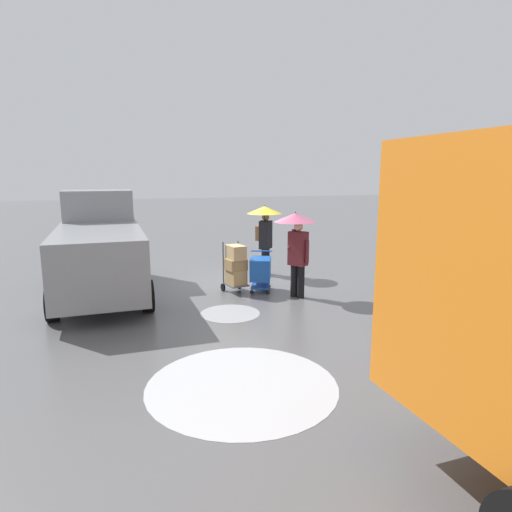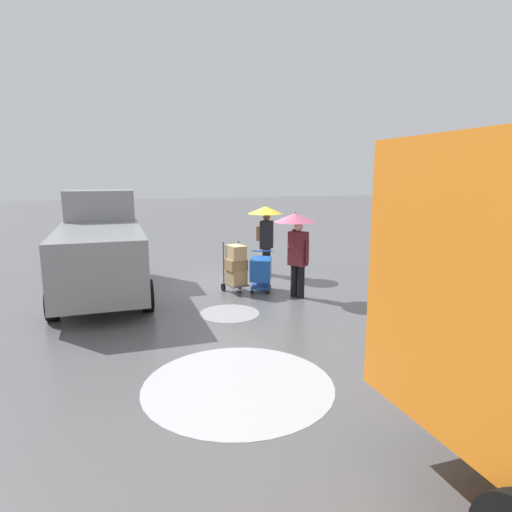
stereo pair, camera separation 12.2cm
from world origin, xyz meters
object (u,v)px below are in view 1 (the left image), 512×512
at_px(hand_dolly_boxes, 236,266).
at_px(pedestrian_black_side, 265,224).
at_px(cargo_van_parked_right, 100,249).
at_px(pedestrian_pink_side, 296,234).
at_px(shopping_cart_vendor, 261,270).
at_px(street_lamp, 386,200).

bearing_deg(hand_dolly_boxes, pedestrian_black_side, -130.21).
bearing_deg(cargo_van_parked_right, pedestrian_pink_side, 158.56).
relative_size(shopping_cart_vendor, street_lamp, 0.26).
bearing_deg(shopping_cart_vendor, street_lamp, 166.43).
bearing_deg(pedestrian_black_side, pedestrian_pink_side, 88.40).
relative_size(shopping_cart_vendor, pedestrian_black_side, 0.47).
distance_m(shopping_cart_vendor, street_lamp, 3.76).
relative_size(shopping_cart_vendor, hand_dolly_boxes, 0.77).
height_order(cargo_van_parked_right, pedestrian_pink_side, cargo_van_parked_right).
distance_m(cargo_van_parked_right, hand_dolly_boxes, 3.47).
distance_m(pedestrian_black_side, street_lamp, 3.60).
distance_m(cargo_van_parked_right, street_lamp, 7.49).
distance_m(cargo_van_parked_right, pedestrian_black_side, 4.75).
distance_m(shopping_cart_vendor, hand_dolly_boxes, 0.67).
height_order(pedestrian_black_side, street_lamp, street_lamp).
bearing_deg(pedestrian_pink_side, shopping_cart_vendor, -50.86).
distance_m(hand_dolly_boxes, pedestrian_pink_side, 1.80).
distance_m(pedestrian_pink_side, street_lamp, 2.67).
bearing_deg(pedestrian_black_side, street_lamp, 135.11).
xyz_separation_m(hand_dolly_boxes, pedestrian_pink_side, (-1.31, 0.87, 0.88)).
xyz_separation_m(hand_dolly_boxes, pedestrian_black_side, (-1.38, -1.63, 0.86)).
relative_size(shopping_cart_vendor, pedestrian_pink_side, 0.47).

